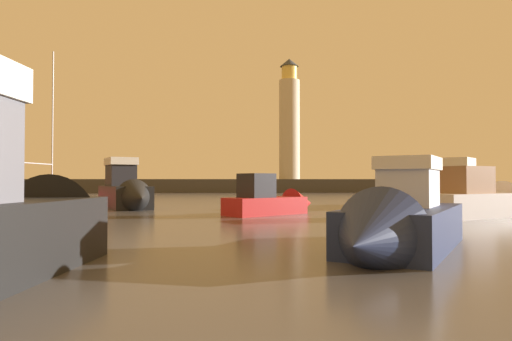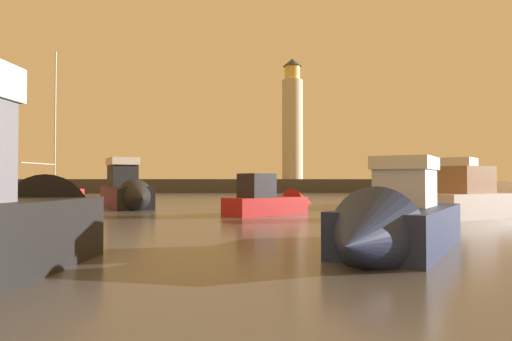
{
  "view_description": "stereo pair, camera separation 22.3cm",
  "coord_description": "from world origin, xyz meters",
  "px_view_note": "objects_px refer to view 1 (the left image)",
  "views": [
    {
      "loc": [
        -1.86,
        -1.11,
        1.81
      ],
      "look_at": [
        -0.77,
        21.62,
        2.34
      ],
      "focal_mm": 31.71,
      "sensor_mm": 36.0,
      "label": 1
    },
    {
      "loc": [
        -1.64,
        -1.12,
        1.81
      ],
      "look_at": [
        -0.77,
        21.62,
        2.34
      ],
      "focal_mm": 31.71,
      "sensor_mm": 36.0,
      "label": 2
    }
  ],
  "objects_px": {
    "motorboat_2": "(395,224)",
    "sailboat_moored": "(46,195)",
    "mooring_buoy": "(39,222)",
    "lighthouse": "(289,122)",
    "motorboat_5": "(486,200)",
    "motorboat_1": "(276,202)",
    "motorboat_6": "(126,191)",
    "motorboat_0": "(419,192)"
  },
  "relations": [
    {
      "from": "motorboat_0",
      "to": "motorboat_6",
      "type": "relative_size",
      "value": 1.01
    },
    {
      "from": "motorboat_2",
      "to": "mooring_buoy",
      "type": "distance_m",
      "value": 10.85
    },
    {
      "from": "lighthouse",
      "to": "motorboat_2",
      "type": "height_order",
      "value": "lighthouse"
    },
    {
      "from": "lighthouse",
      "to": "sailboat_moored",
      "type": "bearing_deg",
      "value": -125.64
    },
    {
      "from": "mooring_buoy",
      "to": "motorboat_1",
      "type": "bearing_deg",
      "value": 49.51
    },
    {
      "from": "motorboat_2",
      "to": "sailboat_moored",
      "type": "xyz_separation_m",
      "value": [
        -19.47,
        27.07,
        -0.12
      ]
    },
    {
      "from": "motorboat_0",
      "to": "motorboat_5",
      "type": "xyz_separation_m",
      "value": [
        -0.27,
        -9.04,
        -0.21
      ]
    },
    {
      "from": "mooring_buoy",
      "to": "motorboat_2",
      "type": "bearing_deg",
      "value": -20.23
    },
    {
      "from": "motorboat_6",
      "to": "sailboat_moored",
      "type": "distance_m",
      "value": 11.37
    },
    {
      "from": "motorboat_6",
      "to": "sailboat_moored",
      "type": "height_order",
      "value": "sailboat_moored"
    },
    {
      "from": "motorboat_1",
      "to": "motorboat_2",
      "type": "height_order",
      "value": "motorboat_2"
    },
    {
      "from": "motorboat_0",
      "to": "mooring_buoy",
      "type": "distance_m",
      "value": 25.8
    },
    {
      "from": "motorboat_6",
      "to": "sailboat_moored",
      "type": "bearing_deg",
      "value": 137.31
    },
    {
      "from": "motorboat_0",
      "to": "motorboat_1",
      "type": "bearing_deg",
      "value": -147.27
    },
    {
      "from": "motorboat_1",
      "to": "sailboat_moored",
      "type": "height_order",
      "value": "sailboat_moored"
    },
    {
      "from": "motorboat_0",
      "to": "sailboat_moored",
      "type": "distance_m",
      "value": 29.41
    },
    {
      "from": "motorboat_2",
      "to": "motorboat_6",
      "type": "height_order",
      "value": "motorboat_6"
    },
    {
      "from": "motorboat_2",
      "to": "motorboat_5",
      "type": "bearing_deg",
      "value": 52.48
    },
    {
      "from": "motorboat_5",
      "to": "motorboat_1",
      "type": "bearing_deg",
      "value": 169.31
    },
    {
      "from": "mooring_buoy",
      "to": "motorboat_6",
      "type": "bearing_deg",
      "value": 93.45
    },
    {
      "from": "motorboat_0",
      "to": "motorboat_1",
      "type": "distance_m",
      "value": 13.0
    },
    {
      "from": "lighthouse",
      "to": "sailboat_moored",
      "type": "relative_size",
      "value": 1.52
    },
    {
      "from": "motorboat_5",
      "to": "motorboat_6",
      "type": "height_order",
      "value": "motorboat_6"
    },
    {
      "from": "sailboat_moored",
      "to": "mooring_buoy",
      "type": "relative_size",
      "value": 13.09
    },
    {
      "from": "motorboat_0",
      "to": "motorboat_6",
      "type": "bearing_deg",
      "value": -176.2
    },
    {
      "from": "sailboat_moored",
      "to": "motorboat_6",
      "type": "bearing_deg",
      "value": -42.69
    },
    {
      "from": "motorboat_0",
      "to": "mooring_buoy",
      "type": "height_order",
      "value": "motorboat_0"
    },
    {
      "from": "motorboat_1",
      "to": "sailboat_moored",
      "type": "xyz_separation_m",
      "value": [
        -17.78,
        13.37,
        -0.07
      ]
    },
    {
      "from": "motorboat_2",
      "to": "sailboat_moored",
      "type": "height_order",
      "value": "sailboat_moored"
    },
    {
      "from": "lighthouse",
      "to": "motorboat_2",
      "type": "distance_m",
      "value": 62.15
    },
    {
      "from": "lighthouse",
      "to": "mooring_buoy",
      "type": "bearing_deg",
      "value": -104.73
    },
    {
      "from": "motorboat_2",
      "to": "mooring_buoy",
      "type": "height_order",
      "value": "motorboat_2"
    },
    {
      "from": "lighthouse",
      "to": "motorboat_6",
      "type": "bearing_deg",
      "value": -111.01
    },
    {
      "from": "sailboat_moored",
      "to": "mooring_buoy",
      "type": "xyz_separation_m",
      "value": [
        9.29,
        -23.32,
        -0.13
      ]
    },
    {
      "from": "motorboat_1",
      "to": "motorboat_2",
      "type": "xyz_separation_m",
      "value": [
        1.69,
        -13.7,
        0.05
      ]
    },
    {
      "from": "motorboat_5",
      "to": "sailboat_moored",
      "type": "height_order",
      "value": "sailboat_moored"
    },
    {
      "from": "motorboat_2",
      "to": "sailboat_moored",
      "type": "distance_m",
      "value": 33.35
    },
    {
      "from": "motorboat_5",
      "to": "mooring_buoy",
      "type": "bearing_deg",
      "value": -157.51
    },
    {
      "from": "motorboat_0",
      "to": "motorboat_5",
      "type": "distance_m",
      "value": 9.05
    },
    {
      "from": "motorboat_0",
      "to": "motorboat_1",
      "type": "relative_size",
      "value": 1.52
    },
    {
      "from": "motorboat_2",
      "to": "motorboat_5",
      "type": "distance_m",
      "value": 14.73
    },
    {
      "from": "motorboat_1",
      "to": "motorboat_2",
      "type": "bearing_deg",
      "value": -82.96
    }
  ]
}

